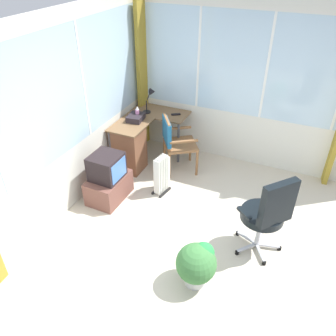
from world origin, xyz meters
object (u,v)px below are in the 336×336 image
at_px(wooden_armchair, 173,138).
at_px(space_heater, 162,174).
at_px(tv_on_stand, 108,180).
at_px(office_chair, 268,212).
at_px(desk_lamp, 151,96).
at_px(paper_tray, 136,117).
at_px(potted_plant, 197,263).
at_px(spray_bottle, 137,113).
at_px(desk, 131,145).
at_px(tv_remote, 176,114).

distance_m(wooden_armchair, space_heater, 0.65).
bearing_deg(tv_on_stand, wooden_armchair, -28.03).
height_order(office_chair, tv_on_stand, office_chair).
bearing_deg(tv_on_stand, desk_lamp, 1.06).
xyz_separation_m(paper_tray, wooden_armchair, (-0.03, -0.66, -0.21)).
height_order(desk_lamp, potted_plant, desk_lamp).
xyz_separation_m(desk_lamp, tv_on_stand, (-1.47, -0.03, -0.70)).
xyz_separation_m(spray_bottle, tv_on_stand, (-1.12, -0.10, -0.54)).
bearing_deg(wooden_armchair, office_chair, -125.31).
bearing_deg(wooden_armchair, desk, 105.90).
bearing_deg(paper_tray, space_heater, -129.68).
relative_size(paper_tray, space_heater, 0.50).
xyz_separation_m(paper_tray, office_chair, (-1.22, -2.33, -0.16)).
xyz_separation_m(desk, potted_plant, (-1.73, -1.76, -0.11)).
relative_size(desk_lamp, potted_plant, 0.76).
distance_m(desk, paper_tray, 0.44).
bearing_deg(spray_bottle, tv_on_stand, -174.84).
relative_size(paper_tray, office_chair, 0.27).
bearing_deg(potted_plant, desk_lamp, 35.70).
distance_m(desk, potted_plant, 2.47).
bearing_deg(space_heater, potted_plant, -142.39).
height_order(desk, office_chair, office_chair).
bearing_deg(tv_on_stand, potted_plant, -117.98).
distance_m(tv_remote, spray_bottle, 0.64).
distance_m(tv_remote, space_heater, 1.17).
xyz_separation_m(desk_lamp, paper_tray, (-0.40, 0.08, -0.22)).
height_order(desk, paper_tray, paper_tray).
height_order(spray_bottle, potted_plant, spray_bottle).
xyz_separation_m(desk_lamp, tv_remote, (0.03, -0.43, -0.25)).
distance_m(desk, desk_lamp, 0.87).
bearing_deg(paper_tray, tv_remote, -49.51).
relative_size(desk_lamp, wooden_armchair, 0.43).
bearing_deg(paper_tray, desk, -176.48).
distance_m(spray_bottle, space_heater, 1.13).
bearing_deg(office_chair, tv_on_stand, 86.14).
height_order(paper_tray, potted_plant, paper_tray).
bearing_deg(spray_bottle, potted_plant, -138.61).
distance_m(spray_bottle, office_chair, 2.66).
distance_m(paper_tray, tv_on_stand, 1.17).
bearing_deg(desk, paper_tray, 3.52).
bearing_deg(paper_tray, tv_on_stand, -174.32).
relative_size(desk, paper_tray, 3.97).
height_order(desk, tv_remote, tv_remote).
relative_size(paper_tray, potted_plant, 0.57).
bearing_deg(potted_plant, tv_remote, 27.90).
bearing_deg(potted_plant, desk, 45.34).
xyz_separation_m(wooden_armchair, office_chair, (-1.18, -1.67, 0.05)).
height_order(space_heater, potted_plant, space_heater).
bearing_deg(desk_lamp, space_heater, -146.95).
relative_size(spray_bottle, office_chair, 0.20).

